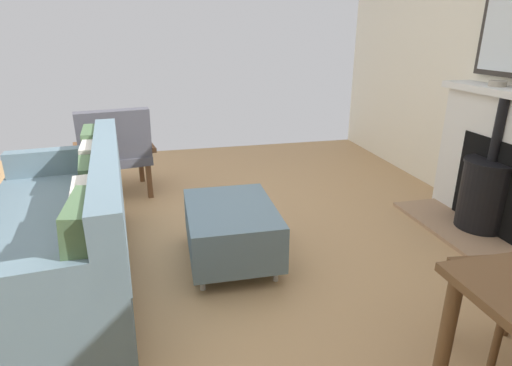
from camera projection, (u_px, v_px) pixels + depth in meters
ground_plane at (180, 259)px, 2.80m from camera, size 5.14×5.51×0.01m
fireplace at (500, 172)px, 3.06m from camera, size 0.62×1.30×1.06m
mantel_bowl_near at (498, 83)px, 3.05m from camera, size 0.12×0.12×0.04m
sofa at (65, 229)px, 2.41m from camera, size 0.98×1.92×0.82m
ottoman at (231, 228)px, 2.70m from camera, size 0.57×0.78×0.39m
armchair_accent at (115, 149)px, 3.69m from camera, size 0.76×0.69×0.84m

